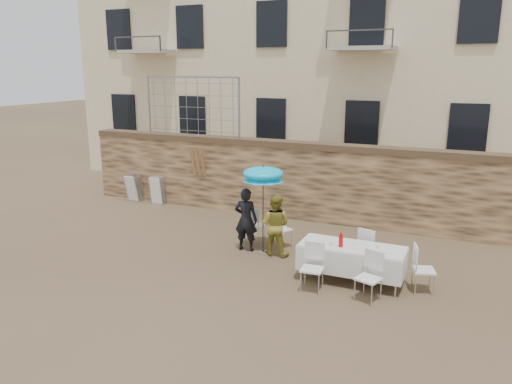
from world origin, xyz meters
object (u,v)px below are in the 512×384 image
at_px(man_suit, 246,220).
at_px(couple_chair_left, 255,225).
at_px(soda_bottle, 341,241).
at_px(table_chair_back, 369,248).
at_px(table_chair_front_right, 368,277).
at_px(chair_stack_left, 137,187).
at_px(umbrella, 263,176).
at_px(couple_chair_right, 282,228).
at_px(table_chair_side, 424,269).
at_px(woman_dress, 275,225).
at_px(chair_stack_right, 160,189).
at_px(table_chair_front_left, 312,268).
at_px(banquet_table, 352,248).

relative_size(man_suit, couple_chair_left, 1.60).
relative_size(soda_bottle, table_chair_back, 0.27).
xyz_separation_m(table_chair_front_right, chair_stack_left, (-8.53, 4.29, -0.02)).
relative_size(umbrella, couple_chair_right, 2.04).
bearing_deg(table_chair_side, couple_chair_right, 53.78).
xyz_separation_m(woman_dress, couple_chair_left, (-0.75, 0.55, -0.25)).
height_order(woman_dress, soda_bottle, woman_dress).
bearing_deg(soda_bottle, chair_stack_right, 151.95).
bearing_deg(woman_dress, couple_chair_left, -36.64).
bearing_deg(chair_stack_right, table_chair_front_left, -33.32).
bearing_deg(chair_stack_right, table_chair_back, -20.50).
bearing_deg(table_chair_front_left, table_chair_front_right, -3.96).
relative_size(banquet_table, chair_stack_left, 2.28).
xyz_separation_m(umbrella, couple_chair_left, (-0.40, 0.45, -1.36)).
bearing_deg(chair_stack_left, man_suit, -27.66).
xyz_separation_m(couple_chair_left, table_chair_back, (2.94, -0.52, 0.00)).
bearing_deg(man_suit, table_chair_front_right, 148.48).
xyz_separation_m(table_chair_front_left, chair_stack_left, (-7.43, 4.29, -0.02)).
bearing_deg(man_suit, banquet_table, 157.91).
relative_size(umbrella, chair_stack_right, 2.12).
height_order(man_suit, chair_stack_right, man_suit).
distance_m(man_suit, umbrella, 1.15).
height_order(table_chair_front_left, chair_stack_right, table_chair_front_left).
bearing_deg(couple_chair_right, soda_bottle, 169.05).
bearing_deg(table_chair_front_right, woman_dress, 166.99).
xyz_separation_m(couple_chair_left, couple_chair_right, (0.70, 0.00, 0.00)).
bearing_deg(couple_chair_left, soda_bottle, 152.98).
bearing_deg(soda_bottle, woman_dress, 152.82).
xyz_separation_m(table_chair_back, table_chair_side, (1.20, -0.70, 0.00)).
bearing_deg(couple_chair_right, table_chair_back, -165.44).
distance_m(couple_chair_left, table_chair_back, 2.99).
relative_size(umbrella, banquet_table, 0.93).
bearing_deg(table_chair_front_right, table_chair_back, 119.32).
distance_m(table_chair_front_left, table_chair_front_right, 1.10).
bearing_deg(table_chair_side, chair_stack_left, 53.25).
distance_m(soda_bottle, table_chair_side, 1.67).
bearing_deg(soda_bottle, table_chair_side, 8.88).
relative_size(couple_chair_left, chair_stack_right, 1.04).
relative_size(umbrella, table_chair_side, 2.04).
height_order(woman_dress, table_chair_front_left, woman_dress).
bearing_deg(couple_chair_right, couple_chair_left, 27.63).
height_order(umbrella, couple_chair_left, umbrella).
xyz_separation_m(man_suit, table_chair_front_left, (2.14, -1.52, -0.29)).
bearing_deg(table_chair_back, chair_stack_left, -2.69).
height_order(man_suit, table_chair_front_left, man_suit).
bearing_deg(chair_stack_left, table_chair_back, -18.42).
height_order(soda_bottle, chair_stack_right, soda_bottle).
xyz_separation_m(umbrella, couple_chair_right, (0.30, 0.45, -1.36)).
distance_m(woman_dress, table_chair_back, 2.21).
height_order(table_chair_side, chair_stack_right, table_chair_side).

